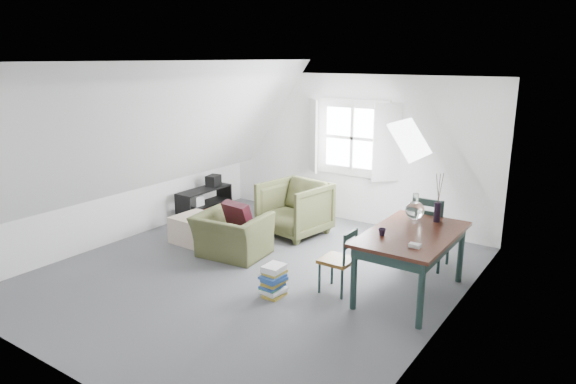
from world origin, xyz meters
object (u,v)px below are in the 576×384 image
Objects in this scene: media_shelf at (203,206)px; armchair_near at (233,256)px; dining_chair_near at (340,260)px; dining_table at (412,241)px; dining_chair_far at (430,230)px; magazine_stack at (274,281)px; ottoman at (196,229)px; armchair_far at (294,234)px.

armchair_near is at bearing -37.57° from media_shelf.
dining_chair_near is 0.75× the size of media_shelf.
dining_chair_far is at bearing 93.33° from dining_table.
magazine_stack reaches higher than armchair_near.
ottoman is 0.76× the size of dining_chair_near.
dining_table is at bearing 1.79° from ottoman.
media_shelf is at bearing 148.05° from magazine_stack.
ottoman is at bearing -15.22° from armchair_near.
dining_table reaches higher than armchair_far.
armchair_near is 0.88m from ottoman.
armchair_near is 1.56× the size of ottoman.
armchair_far is at bearing 153.51° from dining_table.
armchair_far is 1.55× the size of ottoman.
media_shelf reaches higher than ottoman.
dining_chair_near is (-0.72, -0.42, -0.26)m from dining_table.
magazine_stack is (2.78, -1.73, -0.05)m from media_shelf.
armchair_near is 2.66m from dining_table.
dining_chair_near is (-0.63, -1.37, -0.10)m from dining_chair_far.
dining_chair_far is at bearing -1.40° from media_shelf.
dining_chair_near is (1.61, -1.45, 0.42)m from armchair_far.
dining_table is at bearing 179.52° from armchair_near.
dining_chair_near is at bearing 168.60° from armchair_near.
armchair_near is at bearing 150.37° from magazine_stack.
dining_chair_far is (2.46, 1.19, 0.52)m from armchair_near.
armchair_far is 0.89× the size of media_shelf.
dining_table is 0.97m from dining_chair_far.
armchair_far is 0.60× the size of dining_table.
armchair_far is at bearing 117.25° from magazine_stack.
media_shelf reaches higher than armchair_far.
armchair_far is at bearing 4.30° from media_shelf.
magazine_stack is at bearing -35.78° from media_shelf.
dining_table is at bearing 76.14° from dining_chair_far.
dining_chair_near reaches higher than armchair_far.
magazine_stack is at bearing 144.44° from armchair_near.
dining_chair_near is (1.83, -0.18, 0.42)m from armchair_near.
dining_chair_near reaches higher than dining_table.
dining_table is 4.19m from media_shelf.
ottoman reaches higher than armchair_near.
ottoman is 2.70m from dining_chair_near.
dining_chair_far is (2.24, -0.08, 0.52)m from armchair_far.
media_shelf is at bearing 166.52° from dining_table.
dining_chair_near is at bearing 41.85° from magazine_stack.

